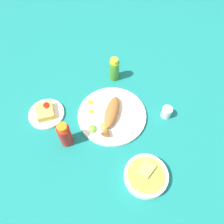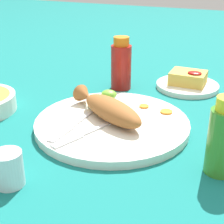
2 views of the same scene
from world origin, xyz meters
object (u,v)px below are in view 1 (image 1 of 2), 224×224
at_px(main_plate, 112,115).
at_px(guacamole_bowl, 146,176).
at_px(fork_near, 130,114).
at_px(fried_fish, 111,114).
at_px(hot_sauce_bottle_green, 114,70).
at_px(hot_sauce_bottle_red, 65,135).
at_px(side_plate_fries, 47,114).
at_px(fork_far, 128,122).
at_px(salt_cup, 166,113).

distance_m(main_plate, guacamole_bowl, 0.35).
bearing_deg(main_plate, fork_near, -105.99).
height_order(fried_fish, hot_sauce_bottle_green, hot_sauce_bottle_green).
height_order(main_plate, hot_sauce_bottle_red, hot_sauce_bottle_red).
xyz_separation_m(fork_near, hot_sauce_bottle_red, (-0.05, 0.33, 0.05)).
bearing_deg(guacamole_bowl, side_plate_fries, 40.18).
xyz_separation_m(fork_near, guacamole_bowl, (-0.32, 0.03, 0.00)).
bearing_deg(hot_sauce_bottle_red, guacamole_bowl, -131.66).
bearing_deg(side_plate_fries, hot_sauce_bottle_red, -156.59).
xyz_separation_m(fork_far, salt_cup, (-0.01, -0.20, 0.01)).
bearing_deg(main_plate, salt_cup, -105.31).
height_order(fork_far, hot_sauce_bottle_red, hot_sauce_bottle_red).
relative_size(fork_near, salt_cup, 2.86).
bearing_deg(fork_near, main_plate, -173.70).
height_order(fork_far, guacamole_bowl, guacamole_bowl).
xyz_separation_m(fork_near, hot_sauce_bottle_green, (0.27, 0.00, 0.05)).
relative_size(side_plate_fries, guacamole_bowl, 0.96).
height_order(hot_sauce_bottle_green, guacamole_bowl, hot_sauce_bottle_green).
distance_m(salt_cup, side_plate_fries, 0.61).
height_order(fork_near, fork_far, same).
bearing_deg(fork_far, guacamole_bowl, -88.72).
height_order(fried_fish, hot_sauce_bottle_red, hot_sauce_bottle_red).
xyz_separation_m(main_plate, salt_cup, (-0.07, -0.26, 0.02)).
bearing_deg(fork_near, guacamole_bowl, -73.64).
bearing_deg(main_plate, fork_far, -136.15).
xyz_separation_m(main_plate, fried_fish, (-0.01, 0.01, 0.03)).
xyz_separation_m(main_plate, fork_far, (-0.07, -0.06, 0.01)).
bearing_deg(fork_near, side_plate_fries, -174.76).
bearing_deg(side_plate_fries, guacamole_bowl, -139.82).
height_order(fork_far, side_plate_fries, fork_far).
height_order(fork_near, side_plate_fries, fork_near).
bearing_deg(guacamole_bowl, fried_fish, 10.14).
bearing_deg(fried_fish, main_plate, 0.00).
xyz_separation_m(fried_fish, hot_sauce_bottle_red, (-0.07, 0.24, 0.03)).
relative_size(hot_sauce_bottle_red, guacamole_bowl, 0.80).
height_order(fried_fish, side_plate_fries, fried_fish).
relative_size(fork_far, salt_cup, 3.01).
height_order(fork_near, hot_sauce_bottle_red, hot_sauce_bottle_red).
distance_m(main_plate, side_plate_fries, 0.34).
xyz_separation_m(hot_sauce_bottle_red, salt_cup, (0.01, -0.51, -0.04)).
bearing_deg(guacamole_bowl, fork_near, -5.92).
bearing_deg(hot_sauce_bottle_green, main_plate, 161.40).
relative_size(fork_far, hot_sauce_bottle_green, 1.29).
relative_size(hot_sauce_bottle_green, side_plate_fries, 0.80).
xyz_separation_m(fried_fish, salt_cup, (-0.06, -0.27, -0.02)).
distance_m(fork_far, side_plate_fries, 0.42).
bearing_deg(fork_near, hot_sauce_bottle_green, 112.80).
height_order(fork_near, hot_sauce_bottle_green, hot_sauce_bottle_green).
height_order(main_plate, guacamole_bowl, guacamole_bowl).
height_order(fried_fish, fork_far, fried_fish).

